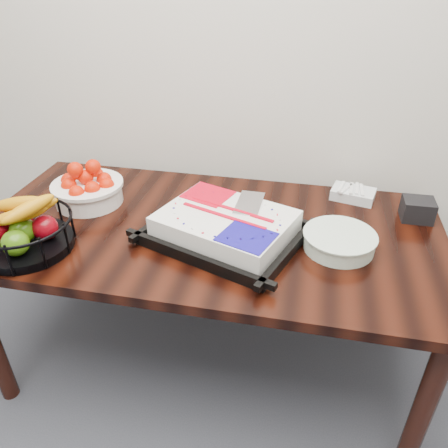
% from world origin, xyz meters
% --- Properties ---
extents(table, '(1.80, 0.90, 0.75)m').
position_xyz_m(table, '(0.00, 2.00, 0.66)').
color(table, black).
rests_on(table, ground).
extents(cake_tray, '(0.63, 0.57, 0.11)m').
position_xyz_m(cake_tray, '(0.08, 1.94, 0.80)').
color(cake_tray, black).
rests_on(cake_tray, table).
extents(tangerine_bowl, '(0.30, 0.30, 0.19)m').
position_xyz_m(tangerine_bowl, '(-0.54, 2.09, 0.83)').
color(tangerine_bowl, white).
rests_on(tangerine_bowl, table).
extents(fruit_basket, '(0.35, 0.35, 0.19)m').
position_xyz_m(fruit_basket, '(-0.60, 1.73, 0.83)').
color(fruit_basket, black).
rests_on(fruit_basket, table).
extents(plate_stack, '(0.26, 0.26, 0.06)m').
position_xyz_m(plate_stack, '(0.49, 1.95, 0.78)').
color(plate_stack, white).
rests_on(plate_stack, table).
extents(fork_bag, '(0.20, 0.15, 0.05)m').
position_xyz_m(fork_bag, '(0.56, 2.35, 0.78)').
color(fork_bag, silver).
rests_on(fork_bag, table).
extents(napkin_box, '(0.12, 0.10, 0.09)m').
position_xyz_m(napkin_box, '(0.80, 2.23, 0.79)').
color(napkin_box, black).
rests_on(napkin_box, table).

